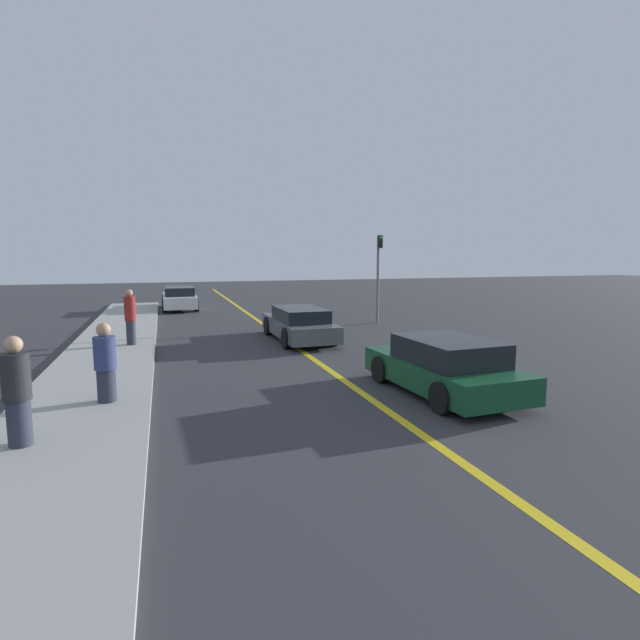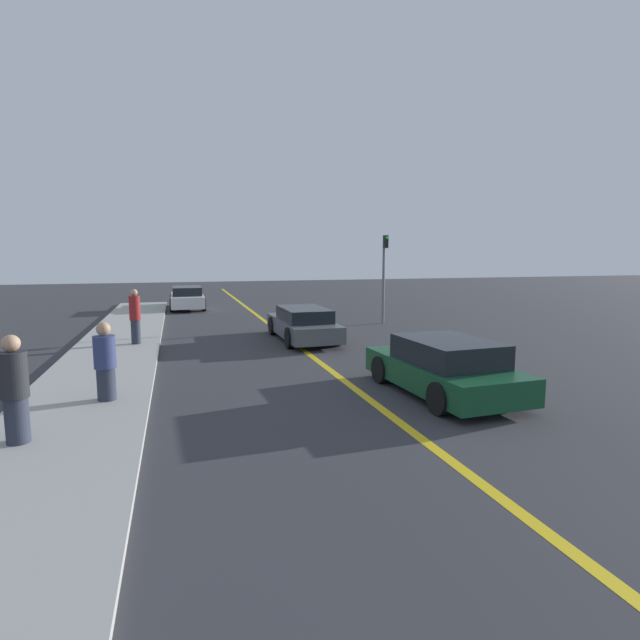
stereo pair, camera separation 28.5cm
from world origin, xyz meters
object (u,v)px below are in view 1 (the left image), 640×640
pedestrian_mid_group (105,363)px  traffic_light (378,270)px  car_near_right_lane (444,367)px  pedestrian_near_curb (17,392)px  pedestrian_far_standing (130,317)px  car_far_distant (180,298)px  car_ahead_center (299,324)px

pedestrian_mid_group → traffic_light: (10.30, 9.64, 1.50)m
car_near_right_lane → traffic_light: (3.23, 10.85, 1.79)m
pedestrian_near_curb → pedestrian_mid_group: pedestrian_near_curb is taller
pedestrian_far_standing → pedestrian_near_curb: bearing=-97.5°
pedestrian_mid_group → pedestrian_near_curb: bearing=-116.3°
car_near_right_lane → pedestrian_near_curb: pedestrian_near_curb is taller
pedestrian_mid_group → pedestrian_far_standing: (0.10, 6.67, 0.13)m
pedestrian_far_standing → traffic_light: size_ratio=0.47×
car_far_distant → pedestrian_mid_group: 18.29m
car_far_distant → traffic_light: bearing=-45.8°
car_ahead_center → pedestrian_near_curb: size_ratio=2.72×
car_ahead_center → pedestrian_mid_group: (-5.77, -6.40, 0.31)m
car_far_distant → pedestrian_far_standing: bearing=-99.4°
car_near_right_lane → car_far_distant: bearing=101.6°
car_near_right_lane → pedestrian_mid_group: (-7.08, 1.21, 0.29)m
car_near_right_lane → pedestrian_near_curb: bearing=-176.5°
car_ahead_center → pedestrian_mid_group: size_ratio=2.92×
car_ahead_center → pedestrian_mid_group: 8.62m
car_near_right_lane → pedestrian_mid_group: size_ratio=2.61×
pedestrian_near_curb → pedestrian_mid_group: bearing=63.7°
pedestrian_mid_group → pedestrian_far_standing: size_ratio=0.88×
pedestrian_mid_group → car_ahead_center: bearing=47.9°
car_near_right_lane → pedestrian_mid_group: pedestrian_mid_group is taller
traffic_light → car_ahead_center: bearing=-144.4°
car_ahead_center → car_near_right_lane: bearing=-80.7°
car_far_distant → traffic_light: size_ratio=1.18×
car_far_distant → pedestrian_far_standing: size_ratio=2.51×
pedestrian_near_curb → pedestrian_far_standing: 8.89m
car_near_right_lane → car_ahead_center: size_ratio=0.89×
car_ahead_center → car_far_distant: car_far_distant is taller
car_near_right_lane → car_ahead_center: car_near_right_lane is taller
car_near_right_lane → pedestrian_far_standing: 10.53m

